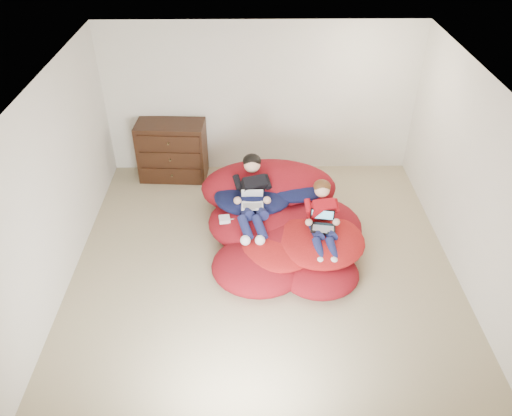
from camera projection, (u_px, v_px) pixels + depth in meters
The scene contains 9 objects.
room_shell at pixel (264, 251), 6.56m from camera, with size 5.10×5.10×2.77m.
dresser at pixel (172, 151), 8.18m from camera, with size 1.12×0.63×0.98m.
beanbag_pile at pixel (280, 221), 6.97m from camera, with size 2.30×2.45×0.91m.
cream_pillow at pixel (251, 170), 7.43m from camera, with size 0.46×0.29×0.29m, color white.
older_boy at pixel (252, 192), 6.81m from camera, with size 0.45×1.19×0.76m.
younger_boy at pixel (323, 216), 6.50m from camera, with size 0.36×1.01×0.71m.
laptop_white at pixel (252, 200), 6.79m from camera, with size 0.30×0.31×0.20m.
laptop_black at pixel (323, 222), 6.50m from camera, with size 0.35×0.35×0.23m.
power_adapter at pixel (224, 219), 6.78m from camera, with size 0.15×0.15×0.05m, color silver.
Camera 1 is at (-0.17, -4.98, 4.52)m, focal length 35.00 mm.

